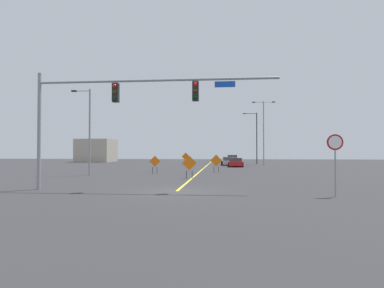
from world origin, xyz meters
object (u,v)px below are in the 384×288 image
Objects in this scene: construction_sign_right_shoulder at (189,164)px; car_red_approaching at (236,162)px; construction_sign_median_far at (155,162)px; street_lamp_near_left at (88,128)px; car_silver_far at (228,161)px; traffic_signal_assembly at (118,101)px; construction_sign_right_lane at (216,161)px; stop_sign at (335,153)px; street_lamp_far_right at (264,128)px; construction_sign_left_lane at (186,157)px; street_lamp_far_left at (256,135)px; car_orange_passing at (232,159)px.

construction_sign_right_shoulder is 0.41× the size of car_red_approaching.
construction_sign_median_far is at bearing -119.74° from car_red_approaching.
street_lamp_near_left reaches higher than car_silver_far.
traffic_signal_assembly is 7.39× the size of construction_sign_right_lane.
car_silver_far is at bearing 101.89° from car_red_approaching.
stop_sign reaches higher than car_red_approaching.
traffic_signal_assembly is at bearing -59.34° from street_lamp_near_left.
car_red_approaching is at bearing -78.11° from car_silver_far.
construction_sign_right_lane is at bearing -112.15° from street_lamp_far_right.
construction_sign_left_lane is at bearing 107.55° from stop_sign.
stop_sign is at bearing -51.71° from construction_sign_median_far.
street_lamp_far_right is 5.44× the size of construction_sign_right_lane.
street_lamp_far_left is 32.34m from construction_sign_right_shoulder.
car_red_approaching is (-3.82, -10.95, -4.29)m from street_lamp_far_left.
street_lamp_far_left is 6.02m from street_lamp_far_right.
car_orange_passing is at bearing 95.17° from stop_sign.
street_lamp_far_left is 4.49× the size of construction_sign_left_lane.
car_red_approaching is (4.44, 20.09, -0.53)m from construction_sign_right_shoulder.
car_orange_passing is (-4.03, 0.87, -4.19)m from street_lamp_far_left.
construction_sign_right_lane is at bearing 27.66° from street_lamp_near_left.
car_red_approaching is (-4.44, -5.02, -5.13)m from street_lamp_far_right.
street_lamp_near_left reaches higher than construction_sign_median_far.
street_lamp_far_right is at bearing 56.93° from construction_sign_median_far.
construction_sign_left_lane reaches higher than car_orange_passing.
street_lamp_near_left reaches higher than stop_sign.
street_lamp_near_left is 22.89m from car_red_approaching.
street_lamp_far_right is 5.75× the size of construction_sign_median_far.
construction_sign_right_shoulder is (3.08, 8.34, -3.81)m from traffic_signal_assembly.
construction_sign_right_shoulder is at bearing 129.43° from stop_sign.
traffic_signal_assembly reaches higher than construction_sign_right_shoulder.
street_lamp_far_right is at bearing 2.07° from car_silver_far.
street_lamp_near_left is 4.48× the size of construction_sign_median_far.
construction_sign_median_far is 27.74m from car_orange_passing.
street_lamp_far_left is 4.87× the size of construction_sign_right_shoulder.
construction_sign_right_lane is at bearing 24.39° from construction_sign_median_far.
stop_sign is 37.59m from construction_sign_left_lane.
construction_sign_median_far reaches higher than car_silver_far.
construction_sign_right_shoulder is at bearing -82.73° from construction_sign_left_lane.
street_lamp_far_left is 5.88m from car_orange_passing.
street_lamp_near_left is 1.79× the size of car_silver_far.
construction_sign_median_far is at bearing 128.29° from stop_sign.
car_orange_passing is 1.04× the size of car_red_approaching.
street_lamp_far_right is 5.03× the size of construction_sign_left_lane.
stop_sign is 35.04m from street_lamp_far_right.
traffic_signal_assembly is 1.36× the size of street_lamp_far_right.
construction_sign_left_lane is 1.08× the size of construction_sign_right_lane.
street_lamp_near_left is 3.93× the size of construction_sign_left_lane.
construction_sign_right_lane is 0.40× the size of car_orange_passing.
construction_sign_right_shoulder is 20.58m from car_red_approaching.
car_orange_passing reaches higher than car_red_approaching.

